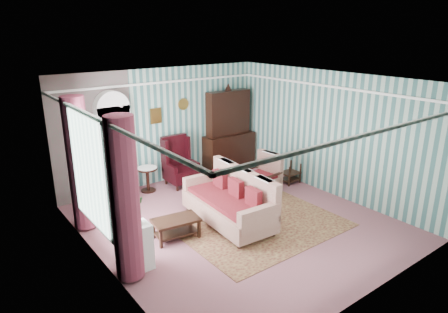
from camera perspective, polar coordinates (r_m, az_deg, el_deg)
floor at (r=8.34m, az=1.89°, el=-9.36°), size 6.00×6.00×0.00m
room_shell at (r=7.40m, az=-2.54°, el=3.73°), size 5.53×6.02×2.91m
bookcase at (r=9.59m, az=-15.23°, el=0.94°), size 0.80×0.28×2.24m
dresser_hutch at (r=11.04m, az=0.75°, el=4.11°), size 1.50×0.56×2.36m
wingback_left at (r=9.32m, az=-15.48°, el=-2.80°), size 0.76×0.80×1.25m
wingback_right at (r=10.03m, az=-6.23°, el=-0.74°), size 0.76×0.80×1.25m
seated_woman at (r=9.33m, az=-15.46°, el=-3.00°), size 0.44×0.40×1.18m
round_side_table at (r=9.89m, az=-10.84°, el=-3.25°), size 0.50×0.50×0.60m
nest_table at (r=10.39m, az=9.41°, el=-2.30°), size 0.45×0.38×0.54m
plant_stand at (r=6.82m, az=-12.69°, el=-12.67°), size 0.55×0.35×0.80m
rug at (r=8.31m, az=4.84°, el=-9.48°), size 3.20×2.60×0.01m
sofa at (r=8.11m, az=0.55°, el=-6.13°), size 1.15×2.25×1.03m
floral_armchair at (r=9.50m, az=5.34°, el=-2.41°), size 0.97×0.90×1.06m
coffee_table at (r=7.72m, az=-6.85°, el=-10.18°), size 0.93×0.62×0.40m
potted_plant_a at (r=6.46m, az=-13.59°, el=-8.22°), size 0.42×0.37×0.46m
potted_plant_b at (r=6.65m, az=-12.40°, el=-7.41°), size 0.24×0.20×0.44m
potted_plant_c at (r=6.52m, az=-14.17°, el=-8.21°), size 0.29×0.29×0.42m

